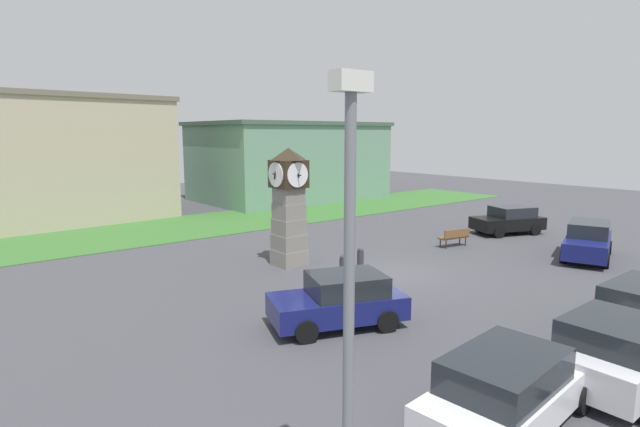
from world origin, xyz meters
The scene contains 14 objects.
ground_plane centered at (0.00, 0.00, 0.00)m, with size 79.81×79.81×0.00m, color #424247.
clock_tower centered at (-2.51, 3.67, 2.57)m, with size 1.57×1.64×4.93m.
bollard_near_tower centered at (-1.09, 0.81, 0.54)m, with size 0.27×0.27×1.06m.
bollard_mid_row centered at (-2.40, 0.40, 0.53)m, with size 0.23×0.23×1.04m.
car_navy_sedan centered at (-6.11, -8.56, 0.77)m, with size 4.57×2.13×1.51m.
car_near_tower centered at (-2.83, -9.22, 0.80)m, with size 3.83×2.09×1.57m.
car_far_lot centered at (10.83, 1.46, 0.77)m, with size 4.20×3.01×1.52m.
car_silver_hatch centered at (-5.32, -2.78, 0.78)m, with size 4.20×3.01×1.53m.
car_end_of_row centered at (8.50, -3.74, 0.82)m, with size 4.76×3.10×1.62m.
bench centered at (5.78, 1.36, 0.52)m, with size 1.67×0.80×0.90m.
street_lamp_near_road centered at (-10.43, -8.78, 3.61)m, with size 0.50×0.24×6.23m.
warehouse_blue_far centered at (-6.78, 21.59, 3.93)m, with size 11.94×8.62×7.84m.
storefront_low_left centered at (10.07, 21.42, 3.22)m, with size 14.79×10.24×6.42m.
grass_verge_far centered at (1.44, 14.63, 0.02)m, with size 47.89×7.61×0.04m, color #386B2D.
Camera 1 is at (-14.40, -13.13, 5.52)m, focal length 28.00 mm.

